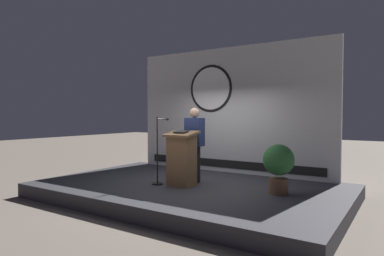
{
  "coord_description": "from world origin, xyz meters",
  "views": [
    {
      "loc": [
        3.99,
        -6.04,
        1.8
      ],
      "look_at": [
        -0.04,
        0.15,
        1.51
      ],
      "focal_mm": 31.5,
      "sensor_mm": 36.0,
      "label": 1
    }
  ],
  "objects_px": {
    "podium": "(182,159)",
    "speaker_person": "(195,144)",
    "potted_plant": "(279,164)",
    "microphone_stand": "(159,160)"
  },
  "relations": [
    {
      "from": "potted_plant",
      "to": "microphone_stand",
      "type": "bearing_deg",
      "value": -168.33
    },
    {
      "from": "speaker_person",
      "to": "potted_plant",
      "type": "bearing_deg",
      "value": -1.97
    },
    {
      "from": "podium",
      "to": "microphone_stand",
      "type": "xyz_separation_m",
      "value": [
        -0.54,
        -0.1,
        -0.07
      ]
    },
    {
      "from": "microphone_stand",
      "to": "potted_plant",
      "type": "bearing_deg",
      "value": 11.67
    },
    {
      "from": "podium",
      "to": "potted_plant",
      "type": "distance_m",
      "value": 1.99
    },
    {
      "from": "podium",
      "to": "speaker_person",
      "type": "relative_size",
      "value": 0.71
    },
    {
      "from": "speaker_person",
      "to": "microphone_stand",
      "type": "bearing_deg",
      "value": -133.48
    },
    {
      "from": "speaker_person",
      "to": "potted_plant",
      "type": "xyz_separation_m",
      "value": [
        1.93,
        -0.07,
        -0.27
      ]
    },
    {
      "from": "speaker_person",
      "to": "microphone_stand",
      "type": "relative_size",
      "value": 1.13
    },
    {
      "from": "podium",
      "to": "microphone_stand",
      "type": "height_order",
      "value": "microphone_stand"
    }
  ]
}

